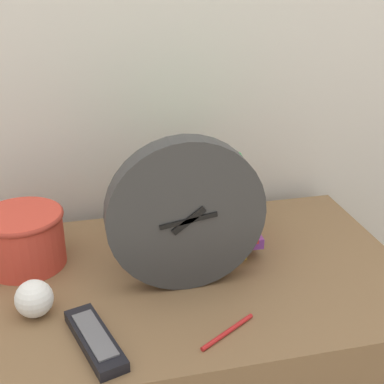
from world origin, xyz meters
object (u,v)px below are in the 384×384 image
Objects in this scene: desk_clock at (186,215)px; crumpled_paper_ball at (34,299)px; pen at (228,332)px; tv_remote at (95,339)px; book_stack at (199,209)px; basket at (23,237)px.

desk_clock reaches higher than crumpled_paper_ball.
pen is (0.32, -0.13, -0.03)m from crumpled_paper_ball.
crumpled_paper_ball is at bearing 158.01° from pen.
crumpled_paper_ball is (-0.10, 0.11, 0.02)m from tv_remote.
desk_clock reaches higher than book_stack.
tv_remote is (-0.19, -0.14, -0.14)m from desk_clock.
desk_clock is 1.66× the size of tv_remote.
pen is at bearing -21.99° from crumpled_paper_ball.
tv_remote is 1.63× the size of pen.
book_stack reaches higher than pen.
book_stack is at bearing 25.77° from crumpled_paper_ball.
tv_remote is at bearing -143.07° from desk_clock.
book_stack is at bearing 85.86° from pen.
basket is at bearing 113.18° from tv_remote.
basket is 0.47m from pen.
basket reaches higher than tv_remote.
book_stack is at bearing 48.08° from tv_remote.
crumpled_paper_ball is (0.02, -0.18, -0.03)m from basket.
basket is (-0.31, 0.15, -0.09)m from desk_clock.
book_stack is at bearing -2.39° from basket.
book_stack reaches higher than tv_remote.
desk_clock is 0.27m from tv_remote.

